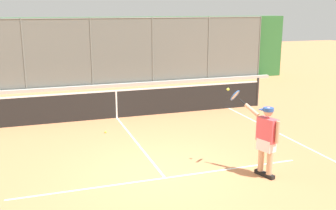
% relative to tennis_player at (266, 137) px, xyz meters
% --- Properties ---
extents(ground_plane, '(60.00, 60.00, 0.00)m').
position_rel_tennis_player_xyz_m(ground_plane, '(2.11, -0.99, -0.91)').
color(ground_plane, '#C67A4C').
extents(court_line_markings, '(8.47, 9.52, 0.01)m').
position_rel_tennis_player_xyz_m(court_line_markings, '(2.11, -0.25, -0.90)').
color(court_line_markings, white).
rests_on(court_line_markings, ground).
extents(fence_backdrop, '(20.50, 1.37, 3.20)m').
position_rel_tennis_player_xyz_m(fence_backdrop, '(2.11, -11.99, 0.68)').
color(fence_backdrop, slate).
rests_on(fence_backdrop, ground).
extents(tennis_net, '(10.88, 0.09, 1.07)m').
position_rel_tennis_player_xyz_m(tennis_net, '(2.11, -5.81, -0.41)').
color(tennis_net, '#2D2D2D').
rests_on(tennis_net, ground).
extents(tennis_player, '(0.76, 1.21, 1.86)m').
position_rel_tennis_player_xyz_m(tennis_player, '(0.00, 0.00, 0.00)').
color(tennis_player, black).
rests_on(tennis_player, ground).
extents(tennis_ball_mid_court, '(0.07, 0.07, 0.07)m').
position_rel_tennis_player_xyz_m(tennis_ball_mid_court, '(2.77, -4.24, -0.87)').
color(tennis_ball_mid_court, '#D6E042').
rests_on(tennis_ball_mid_court, ground).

